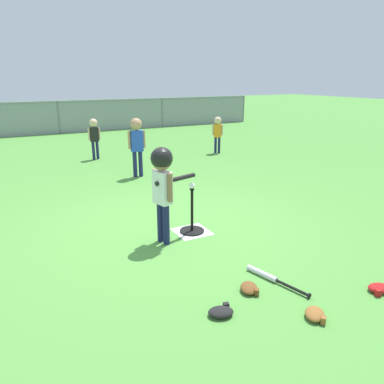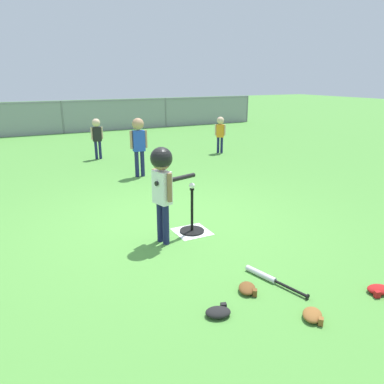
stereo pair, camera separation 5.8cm
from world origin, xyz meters
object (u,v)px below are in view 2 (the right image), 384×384
object	(u,v)px
spare_bat_silver	(267,277)
batter_child	(162,176)
glove_tossed_aside	(247,288)
fielder_deep_center	(220,130)
baseball_on_tee	(192,186)
glove_outfield_drop	(313,315)
glove_by_plate	(379,290)
fielder_deep_right	(139,139)
glove_near_bats	(218,312)
fielder_near_right	(97,133)
batting_tee	(192,225)

from	to	relation	value
spare_bat_silver	batter_child	bearing A→B (deg)	114.24
batter_child	glove_tossed_aside	distance (m)	1.62
batter_child	fielder_deep_center	bearing A→B (deg)	51.88
baseball_on_tee	glove_outfield_drop	xyz separation A→B (m)	(0.08, -2.09, -0.60)
fielder_deep_center	glove_by_plate	size ratio (longest dim) A/B	3.72
fielder_deep_center	glove_by_plate	world-z (taller)	fielder_deep_center
baseball_on_tee	fielder_deep_right	xyz separation A→B (m)	(0.34, 3.00, 0.13)
spare_bat_silver	glove_tossed_aside	size ratio (longest dim) A/B	2.64
baseball_on_tee	glove_tossed_aside	world-z (taller)	baseball_on_tee
fielder_deep_right	baseball_on_tee	bearing A→B (deg)	-96.40
glove_tossed_aside	glove_outfield_drop	distance (m)	0.64
glove_tossed_aside	glove_outfield_drop	bearing A→B (deg)	-66.77
fielder_deep_center	glove_near_bats	world-z (taller)	fielder_deep_center
fielder_near_right	fielder_deep_right	xyz separation A→B (m)	(0.36, -2.07, 0.12)
glove_near_bats	glove_outfield_drop	xyz separation A→B (m)	(0.69, -0.40, 0.00)
fielder_near_right	fielder_deep_right	world-z (taller)	fielder_deep_right
glove_near_bats	glove_outfield_drop	distance (m)	0.79
spare_bat_silver	glove_tossed_aside	world-z (taller)	glove_tossed_aside
baseball_on_tee	spare_bat_silver	world-z (taller)	baseball_on_tee
glove_near_bats	baseball_on_tee	bearing A→B (deg)	70.18
fielder_deep_center	fielder_deep_right	bearing A→B (deg)	-153.86
fielder_deep_center	glove_near_bats	xyz separation A→B (m)	(-3.65, -6.02, -0.58)
baseball_on_tee	glove_tossed_aside	bearing A→B (deg)	-96.67
fielder_deep_center	glove_tossed_aside	bearing A→B (deg)	-118.89
batter_child	glove_outfield_drop	world-z (taller)	batter_child
batter_child	glove_tossed_aside	xyz separation A→B (m)	(0.28, -1.38, -0.81)
glove_by_plate	spare_bat_silver	bearing A→B (deg)	139.66
spare_bat_silver	glove_tossed_aside	xyz separation A→B (m)	(-0.30, -0.09, 0.01)
glove_tossed_aside	glove_outfield_drop	size ratio (longest dim) A/B	1.00
batter_child	glove_by_plate	xyz separation A→B (m)	(1.37, -1.96, -0.81)
fielder_near_right	fielder_deep_right	bearing A→B (deg)	-80.18
glove_tossed_aside	fielder_deep_right	bearing A→B (deg)	83.51
fielder_deep_right	glove_tossed_aside	size ratio (longest dim) A/B	4.36
spare_bat_silver	glove_by_plate	distance (m)	1.04
batting_tee	glove_by_plate	distance (m)	2.28
fielder_near_right	fielder_deep_center	size ratio (longest dim) A/B	1.03
glove_tossed_aside	baseball_on_tee	bearing A→B (deg)	83.33
baseball_on_tee	fielder_near_right	bearing A→B (deg)	90.24
batting_tee	glove_outfield_drop	size ratio (longest dim) A/B	2.20
batter_child	fielder_deep_right	distance (m)	3.23
glove_by_plate	glove_near_bats	bearing A→B (deg)	165.64
glove_by_plate	glove_near_bats	xyz separation A→B (m)	(-1.53, 0.39, 0.00)
spare_bat_silver	glove_by_plate	xyz separation A→B (m)	(0.79, -0.67, 0.01)
batter_child	fielder_near_right	xyz separation A→B (m)	(0.43, 5.20, -0.21)
fielder_near_right	spare_bat_silver	distance (m)	6.51
batting_tee	glove_tossed_aside	world-z (taller)	batting_tee
batting_tee	glove_tossed_aside	distance (m)	1.51
batter_child	glove_by_plate	distance (m)	2.52
glove_tossed_aside	glove_outfield_drop	world-z (taller)	same
batting_tee	fielder_deep_center	distance (m)	5.32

